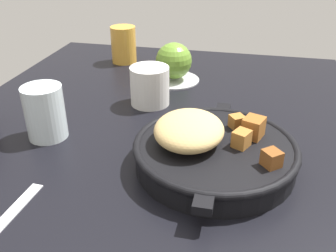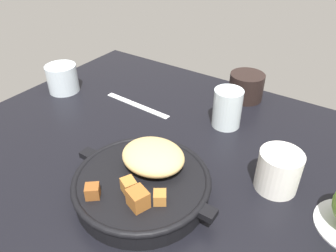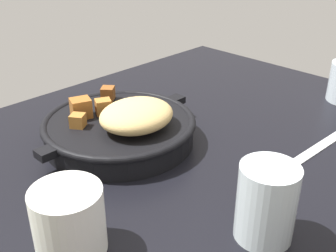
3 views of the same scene
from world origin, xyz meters
TOP-DOWN VIEW (x-y plane):
  - ground_plane at (0.00, 0.00)cm, footprint 108.02×76.60cm
  - cast_iron_skillet at (-2.65, -11.60)cm, footprint 28.75×24.41cm
  - butter_knife at (-22.95, 11.90)cm, footprint 20.15×2.62cm
  - ceramic_mug_white at (16.56, 3.04)cm, footprint 7.73×7.73cm
  - water_glass_tall at (0.40, 16.65)cm, footprint 6.65×6.65cm

SIDE VIEW (x-z plane):
  - ground_plane at x=0.00cm, z-range -2.40..0.00cm
  - butter_knife at x=-22.95cm, z-range 0.00..0.36cm
  - cast_iron_skillet at x=-2.65cm, z-range -1.10..6.84cm
  - ceramic_mug_white at x=16.56cm, z-range 0.00..7.72cm
  - water_glass_tall at x=0.40cm, z-range 0.00..9.15cm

